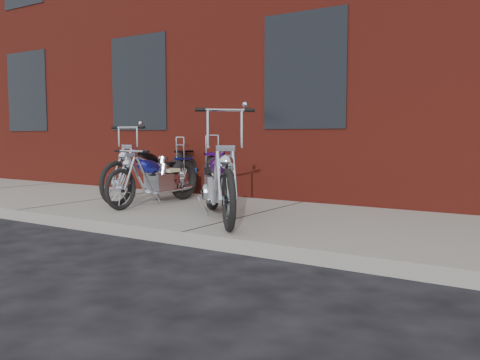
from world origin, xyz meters
The scene contains 6 objects.
ground centered at (0.00, 0.00, 0.00)m, with size 120.00×120.00×0.00m, color black.
sidewalk centered at (0.00, 1.50, 0.07)m, with size 22.00×3.00×0.15m, color gray.
building_brick centered at (0.00, 8.00, 4.00)m, with size 22.00×10.00×8.00m, color maroon.
chopper_purple centered at (-0.19, 0.97, 0.59)m, with size 1.70×1.86×1.35m.
chopper_blue centered at (-1.77, 1.56, 0.52)m, with size 0.50×2.05×0.89m.
chopper_third centered at (-2.15, 1.95, 0.57)m, with size 0.57×2.34×1.19m.
Camera 1 is at (3.49, -4.23, 1.20)m, focal length 38.00 mm.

